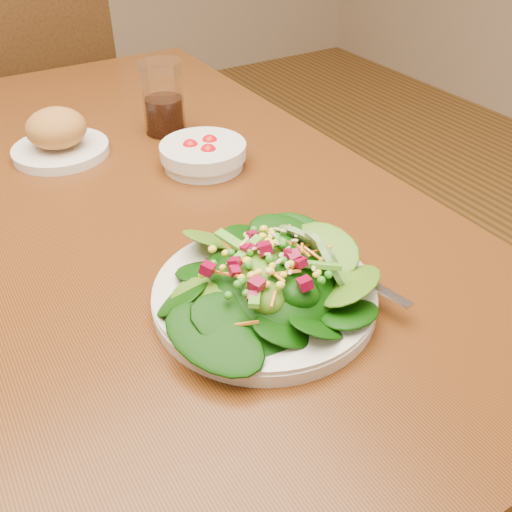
{
  "coord_description": "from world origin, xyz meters",
  "views": [
    {
      "loc": [
        -0.22,
        -0.82,
        1.23
      ],
      "look_at": [
        0.08,
        -0.33,
        0.81
      ],
      "focal_mm": 40.0,
      "sensor_mm": 36.0,
      "label": 1
    }
  ],
  "objects": [
    {
      "name": "chair_far",
      "position": [
        0.1,
        1.02,
        0.51
      ],
      "size": [
        0.49,
        0.49,
        0.97
      ],
      "rotation": [
        0.0,
        0.0,
        3.24
      ],
      "color": "#4B2D15",
      "rests_on": "ground_plane"
    },
    {
      "name": "drinking_glass",
      "position": [
        0.19,
        0.19,
        0.81
      ],
      "size": [
        0.08,
        0.08,
        0.14
      ],
      "color": "silver",
      "rests_on": "dining_table"
    },
    {
      "name": "ground_plane",
      "position": [
        0.0,
        0.0,
        0.0
      ],
      "size": [
        5.0,
        5.0,
        0.0
      ],
      "primitive_type": "plane",
      "color": "#985F26"
    },
    {
      "name": "tomato_bowl",
      "position": [
        0.18,
        0.02,
        0.77
      ],
      "size": [
        0.15,
        0.15,
        0.05
      ],
      "color": "white",
      "rests_on": "dining_table"
    },
    {
      "name": "salad_plate",
      "position": [
        0.09,
        -0.35,
        0.78
      ],
      "size": [
        0.29,
        0.28,
        0.08
      ],
      "rotation": [
        0.0,
        0.0,
        -0.35
      ],
      "color": "white",
      "rests_on": "dining_table"
    },
    {
      "name": "dining_table",
      "position": [
        0.0,
        0.0,
        0.65
      ],
      "size": [
        0.9,
        1.4,
        0.75
      ],
      "color": "#652F15",
      "rests_on": "ground_plane"
    },
    {
      "name": "bread_plate",
      "position": [
        -0.02,
        0.2,
        0.79
      ],
      "size": [
        0.17,
        0.17,
        0.09
      ],
      "color": "white",
      "rests_on": "dining_table"
    }
  ]
}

